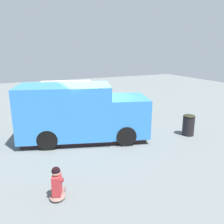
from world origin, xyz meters
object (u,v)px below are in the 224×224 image
planter_flowering_near (108,105)px  trash_bin (188,125)px  person_customer (57,185)px  food_truck (81,114)px  planter_flowering_far (131,102)px

planter_flowering_near → trash_bin: trash_bin is taller
person_customer → trash_bin: trash_bin is taller
person_customer → trash_bin: 6.95m
person_customer → planter_flowering_near: size_ratio=1.15×
food_truck → person_customer: (-1.91, -3.78, -0.78)m
food_truck → trash_bin: 4.99m
person_customer → planter_flowering_far: 10.08m
person_customer → planter_flowering_far: person_customer is taller
planter_flowering_far → person_customer: bearing=-131.2°
person_customer → planter_flowering_near: person_customer is taller
food_truck → planter_flowering_near: bearing=51.8°
food_truck → planter_flowering_near: size_ratio=7.16×
food_truck → planter_flowering_near: food_truck is taller
trash_bin → person_customer: bearing=-161.6°
food_truck → trash_bin: bearing=-18.8°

